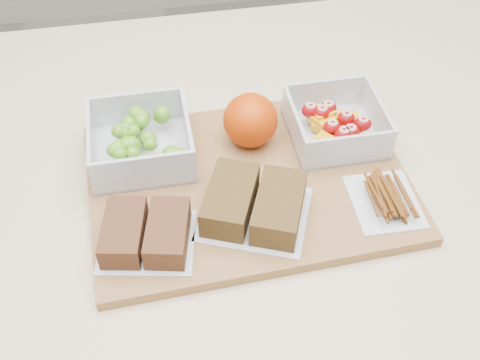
{
  "coord_description": "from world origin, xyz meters",
  "views": [
    {
      "loc": [
        -0.11,
        -0.54,
        1.5
      ],
      "look_at": [
        -0.01,
        -0.01,
        0.93
      ],
      "focal_mm": 45.0,
      "sensor_mm": 36.0,
      "label": 1
    }
  ],
  "objects_px": {
    "cutting_board": "(248,183)",
    "sandwich_bag_center": "(254,204)",
    "orange": "(250,120)",
    "sandwich_bag_left": "(146,233)",
    "fruit_container": "(335,125)",
    "pretzel_bag": "(386,196)",
    "grape_container": "(141,141)"
  },
  "relations": [
    {
      "from": "sandwich_bag_left",
      "to": "grape_container",
      "type": "bearing_deg",
      "value": 87.61
    },
    {
      "from": "cutting_board",
      "to": "pretzel_bag",
      "type": "height_order",
      "value": "pretzel_bag"
    },
    {
      "from": "cutting_board",
      "to": "fruit_container",
      "type": "relative_size",
      "value": 3.35
    },
    {
      "from": "orange",
      "to": "pretzel_bag",
      "type": "distance_m",
      "value": 0.21
    },
    {
      "from": "fruit_container",
      "to": "pretzel_bag",
      "type": "xyz_separation_m",
      "value": [
        0.03,
        -0.13,
        -0.01
      ]
    },
    {
      "from": "sandwich_bag_left",
      "to": "sandwich_bag_center",
      "type": "xyz_separation_m",
      "value": [
        0.14,
        0.02,
        0.0
      ]
    },
    {
      "from": "cutting_board",
      "to": "grape_container",
      "type": "xyz_separation_m",
      "value": [
        -0.13,
        0.07,
        0.03
      ]
    },
    {
      "from": "orange",
      "to": "sandwich_bag_left",
      "type": "relative_size",
      "value": 0.58
    },
    {
      "from": "grape_container",
      "to": "orange",
      "type": "distance_m",
      "value": 0.15
    },
    {
      "from": "orange",
      "to": "sandwich_bag_center",
      "type": "bearing_deg",
      "value": -98.98
    },
    {
      "from": "orange",
      "to": "sandwich_bag_left",
      "type": "xyz_separation_m",
      "value": [
        -0.16,
        -0.15,
        -0.02
      ]
    },
    {
      "from": "sandwich_bag_left",
      "to": "sandwich_bag_center",
      "type": "relative_size",
      "value": 0.78
    },
    {
      "from": "cutting_board",
      "to": "sandwich_bag_center",
      "type": "bearing_deg",
      "value": -96.47
    },
    {
      "from": "orange",
      "to": "pretzel_bag",
      "type": "xyz_separation_m",
      "value": [
        0.15,
        -0.15,
        -0.03
      ]
    },
    {
      "from": "cutting_board",
      "to": "fruit_container",
      "type": "distance_m",
      "value": 0.15
    },
    {
      "from": "fruit_container",
      "to": "sandwich_bag_center",
      "type": "bearing_deg",
      "value": -138.81
    },
    {
      "from": "sandwich_bag_left",
      "to": "cutting_board",
      "type": "bearing_deg",
      "value": 29.95
    },
    {
      "from": "fruit_container",
      "to": "pretzel_bag",
      "type": "height_order",
      "value": "fruit_container"
    },
    {
      "from": "fruit_container",
      "to": "sandwich_bag_center",
      "type": "distance_m",
      "value": 0.19
    },
    {
      "from": "fruit_container",
      "to": "sandwich_bag_center",
      "type": "height_order",
      "value": "fruit_container"
    },
    {
      "from": "fruit_container",
      "to": "sandwich_bag_left",
      "type": "distance_m",
      "value": 0.31
    },
    {
      "from": "cutting_board",
      "to": "sandwich_bag_center",
      "type": "distance_m",
      "value": 0.07
    },
    {
      "from": "orange",
      "to": "sandwich_bag_left",
      "type": "distance_m",
      "value": 0.22
    },
    {
      "from": "grape_container",
      "to": "fruit_container",
      "type": "bearing_deg",
      "value": -2.72
    },
    {
      "from": "grape_container",
      "to": "orange",
      "type": "relative_size",
      "value": 1.78
    },
    {
      "from": "cutting_board",
      "to": "sandwich_bag_center",
      "type": "height_order",
      "value": "sandwich_bag_center"
    },
    {
      "from": "sandwich_bag_center",
      "to": "orange",
      "type": "bearing_deg",
      "value": 81.02
    },
    {
      "from": "cutting_board",
      "to": "sandwich_bag_left",
      "type": "distance_m",
      "value": 0.16
    },
    {
      "from": "sandwich_bag_center",
      "to": "sandwich_bag_left",
      "type": "bearing_deg",
      "value": -172.09
    },
    {
      "from": "grape_container",
      "to": "pretzel_bag",
      "type": "xyz_separation_m",
      "value": [
        0.3,
        -0.15,
        -0.01
      ]
    },
    {
      "from": "grape_container",
      "to": "orange",
      "type": "xyz_separation_m",
      "value": [
        0.15,
        -0.0,
        0.01
      ]
    },
    {
      "from": "sandwich_bag_center",
      "to": "grape_container",
      "type": "bearing_deg",
      "value": 133.56
    }
  ]
}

